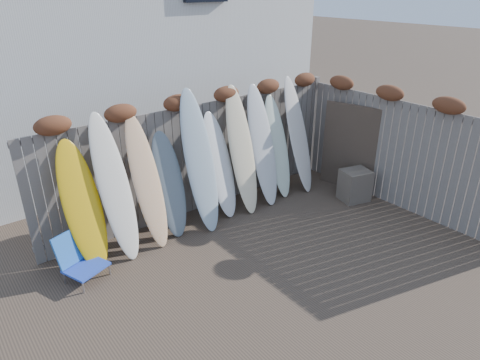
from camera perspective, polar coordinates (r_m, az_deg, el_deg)
ground at (r=6.65m, az=6.54°, el=-11.31°), size 80.00×80.00×0.00m
back_fence at (r=7.77m, az=-5.12°, el=4.25°), size 6.05×0.28×2.24m
right_fence at (r=8.41m, az=20.51°, el=4.06°), size 0.28×4.40×2.24m
house at (r=11.15m, az=-16.01°, el=20.34°), size 8.50×5.50×6.33m
beach_chair at (r=6.64m, az=-20.69°, el=-9.64°), size 0.69×0.71×0.70m
wooden_crate at (r=8.64m, az=15.06°, el=-0.67°), size 0.63×0.57×0.62m
lattice_panel at (r=8.93m, az=14.45°, el=4.21°), size 0.33×1.15×1.76m
surfboard_0 at (r=6.61m, az=-20.25°, el=-3.28°), size 0.58×0.71×1.92m
surfboard_1 at (r=6.66m, az=-16.39°, el=-1.03°), size 0.54×0.81×2.22m
surfboard_2 at (r=6.88m, az=-12.31°, el=-0.28°), size 0.50×0.77×2.10m
surfboard_3 at (r=7.15m, az=-9.43°, el=-0.64°), size 0.56×0.67×1.74m
surfboard_4 at (r=7.20m, az=-5.40°, el=2.48°), size 0.58×0.87×2.36m
surfboard_5 at (r=7.63m, az=-2.72°, el=1.95°), size 0.57×0.71×1.88m
surfboard_6 at (r=7.75m, az=0.23°, el=3.95°), size 0.55×0.84×2.28m
surfboard_7 at (r=8.07m, az=3.00°, el=4.58°), size 0.56×0.82×2.23m
surfboard_8 at (r=8.42m, az=5.02°, el=4.44°), size 0.50×0.72×1.97m
surfboard_9 at (r=8.65m, az=7.76°, el=5.90°), size 0.54×0.83×2.26m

